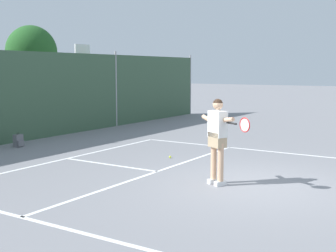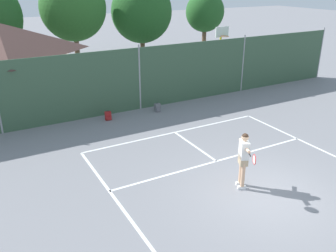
{
  "view_description": "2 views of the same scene",
  "coord_description": "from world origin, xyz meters",
  "px_view_note": "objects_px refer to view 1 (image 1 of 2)",
  "views": [
    {
      "loc": [
        -9.04,
        -3.61,
        2.48
      ],
      "look_at": [
        0.88,
        2.73,
        1.01
      ],
      "focal_mm": 48.89,
      "sensor_mm": 36.0,
      "label": 1
    },
    {
      "loc": [
        -7.17,
        -6.84,
        6.16
      ],
      "look_at": [
        -0.91,
        4.47,
        0.85
      ],
      "focal_mm": 38.61,
      "sensor_mm": 36.0,
      "label": 2
    }
  ],
  "objects_px": {
    "basketball_hoop": "(82,73)",
    "tennis_ball": "(170,157)",
    "tennis_player": "(218,134)",
    "backpack_grey": "(19,141)"
  },
  "relations": [
    {
      "from": "basketball_hoop",
      "to": "tennis_ball",
      "type": "xyz_separation_m",
      "value": [
        -4.41,
        -7.37,
        -2.28
      ]
    },
    {
      "from": "basketball_hoop",
      "to": "tennis_player",
      "type": "distance_m",
      "value": 11.75
    },
    {
      "from": "tennis_ball",
      "to": "backpack_grey",
      "type": "relative_size",
      "value": 0.14
    },
    {
      "from": "tennis_player",
      "to": "basketball_hoop",
      "type": "bearing_deg",
      "value": 57.04
    },
    {
      "from": "basketball_hoop",
      "to": "backpack_grey",
      "type": "relative_size",
      "value": 7.67
    },
    {
      "from": "tennis_player",
      "to": "backpack_grey",
      "type": "distance_m",
      "value": 7.63
    },
    {
      "from": "backpack_grey",
      "to": "basketball_hoop",
      "type": "bearing_deg",
      "value": 22.77
    },
    {
      "from": "tennis_ball",
      "to": "backpack_grey",
      "type": "height_order",
      "value": "backpack_grey"
    },
    {
      "from": "basketball_hoop",
      "to": "tennis_player",
      "type": "height_order",
      "value": "basketball_hoop"
    },
    {
      "from": "basketball_hoop",
      "to": "tennis_player",
      "type": "xyz_separation_m",
      "value": [
        -6.36,
        -9.81,
        -1.2
      ]
    }
  ]
}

